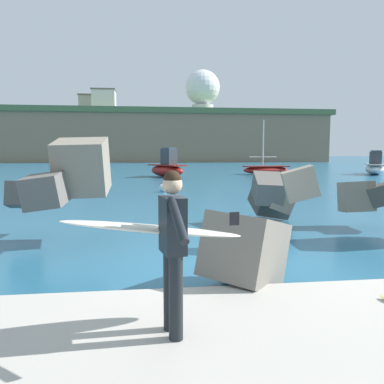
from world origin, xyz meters
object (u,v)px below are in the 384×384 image
(boat_near_right, at_px, (80,167))
(station_building_central, at_px, (95,105))
(boat_near_left, at_px, (266,170))
(station_building_west, at_px, (104,100))
(radar_dome, at_px, (203,89))
(boat_near_centre, at_px, (167,168))
(boat_mid_right, at_px, (375,167))
(surfer_with_board, at_px, (167,238))
(mooring_buoy_inner, at_px, (163,188))

(boat_near_right, bearing_deg, station_building_central, 95.02)
(boat_near_left, distance_m, station_building_west, 61.51)
(boat_near_left, xyz_separation_m, boat_near_right, (-19.16, 6.37, 0.09))
(radar_dome, distance_m, station_building_west, 23.93)
(boat_near_centre, xyz_separation_m, boat_mid_right, (20.74, 1.40, -0.06))
(surfer_with_board, bearing_deg, station_building_west, 95.89)
(boat_mid_right, height_order, mooring_buoy_inner, boat_mid_right)
(mooring_buoy_inner, xyz_separation_m, station_building_central, (-13.10, 80.23, 13.85))
(surfer_with_board, height_order, boat_near_centre, boat_near_centre)
(boat_near_right, xyz_separation_m, radar_dome, (21.57, 52.13, 17.00))
(boat_near_right, height_order, station_building_central, station_building_central)
(boat_near_centre, xyz_separation_m, station_building_west, (-11.09, 59.09, 13.40))
(boat_near_left, height_order, station_building_west, station_building_west)
(station_building_west, bearing_deg, boat_mid_right, -61.11)
(mooring_buoy_inner, bearing_deg, boat_near_centre, 85.44)
(boat_mid_right, bearing_deg, station_building_west, 118.89)
(boat_mid_right, distance_m, station_building_central, 75.58)
(boat_mid_right, distance_m, radar_dome, 62.95)
(boat_mid_right, bearing_deg, boat_near_right, 165.05)
(surfer_with_board, distance_m, boat_near_right, 40.55)
(mooring_buoy_inner, bearing_deg, boat_near_right, 109.66)
(mooring_buoy_inner, relative_size, station_building_west, 0.08)
(boat_near_left, bearing_deg, station_building_west, 110.68)
(surfer_with_board, height_order, mooring_buoy_inner, surfer_with_board)
(surfer_with_board, relative_size, mooring_buoy_inner, 4.82)
(boat_mid_right, bearing_deg, radar_dome, 97.82)
(boat_near_centre, bearing_deg, boat_mid_right, 3.86)
(boat_near_right, relative_size, radar_dome, 0.57)
(radar_dome, bearing_deg, surfer_with_board, -98.85)
(boat_near_right, xyz_separation_m, mooring_buoy_inner, (8.03, -22.48, -0.35))
(boat_near_centre, height_order, boat_near_right, boat_near_centre)
(boat_near_centre, relative_size, station_building_central, 0.59)
(surfer_with_board, bearing_deg, boat_near_right, 100.29)
(boat_near_left, distance_m, station_building_central, 69.88)
(boat_mid_right, height_order, station_building_west, station_building_west)
(surfer_with_board, bearing_deg, boat_near_centre, 86.56)
(surfer_with_board, relative_size, boat_near_right, 0.36)
(boat_near_left, bearing_deg, surfer_with_board, -109.58)
(boat_near_centre, bearing_deg, boat_near_left, 16.53)
(boat_mid_right, distance_m, station_building_west, 67.25)
(boat_near_left, bearing_deg, mooring_buoy_inner, -124.64)
(boat_near_centre, xyz_separation_m, boat_near_right, (-9.08, 9.36, -0.25))
(station_building_central, bearing_deg, station_building_west, -69.12)
(radar_dome, height_order, station_building_central, radar_dome)
(station_building_west, relative_size, station_building_central, 0.74)
(station_building_west, bearing_deg, station_building_central, 110.88)
(boat_mid_right, bearing_deg, boat_near_centre, -176.14)
(boat_near_centre, height_order, mooring_buoy_inner, boat_near_centre)
(surfer_with_board, distance_m, mooring_buoy_inner, 17.46)
(surfer_with_board, xyz_separation_m, boat_near_centre, (1.84, 30.53, -0.46))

